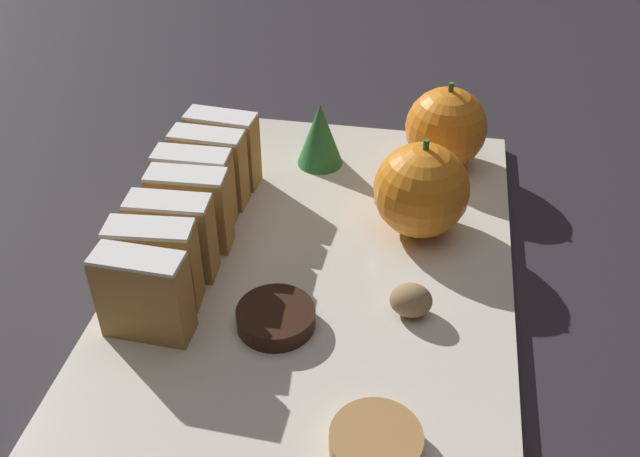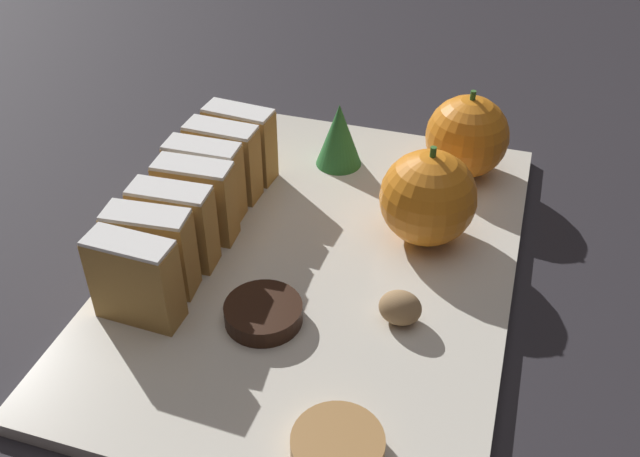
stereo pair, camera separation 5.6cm
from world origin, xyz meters
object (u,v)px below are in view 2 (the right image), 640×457
object	(u,v)px
chocolate_cookie	(263,313)
orange_near	(428,198)
orange_far	(467,137)
walnut	(400,308)

from	to	relation	value
chocolate_cookie	orange_near	bearing A→B (deg)	54.72
orange_far	walnut	world-z (taller)	orange_far
orange_near	chocolate_cookie	size ratio (longest dim) A/B	1.52
orange_far	chocolate_cookie	size ratio (longest dim) A/B	1.47
walnut	chocolate_cookie	xyz separation A→B (m)	(-0.10, -0.03, -0.01)
chocolate_cookie	walnut	bearing A→B (deg)	16.84
orange_near	chocolate_cookie	world-z (taller)	orange_near
orange_near	orange_far	size ratio (longest dim) A/B	1.03
orange_near	orange_far	world-z (taller)	orange_near
orange_far	walnut	distance (m)	0.22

